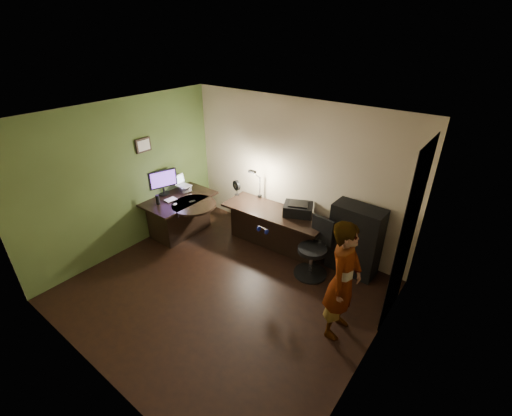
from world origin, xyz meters
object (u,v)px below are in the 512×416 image
Objects in this scene: monitor at (163,185)px; office_chair at (312,249)px; desk_left at (181,216)px; desk_right at (274,228)px; person at (343,281)px; cabinet at (355,240)px.

monitor is 3.14m from office_chair.
desk_right is at bearing 23.36° from desk_left.
desk_left is 1.34× the size of office_chair.
person is (3.95, -0.34, -0.12)m from monitor.
desk_left is 0.69m from monitor.
desk_right is 1.05m from office_chair.
desk_left is at bearing -161.80° from cabinet.
person reaches higher than cabinet.
person is (0.38, -1.36, 0.25)m from cabinet.
person is at bearing -33.46° from office_chair.
person reaches higher than monitor.
cabinet is 1.21× the size of office_chair.
cabinet is (1.48, 0.20, 0.24)m from desk_right.
desk_left is 0.79× the size of person.
monitor reaches higher than desk_right.
monitor is at bearing 82.51° from person.
monitor is at bearing -168.92° from desk_left.
desk_left is 0.69× the size of desk_right.
person is (1.87, -1.16, 0.49)m from desk_right.
desk_left reaches higher than desk_right.
office_chair reaches higher than desk_right.
desk_right is 2.25m from person.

